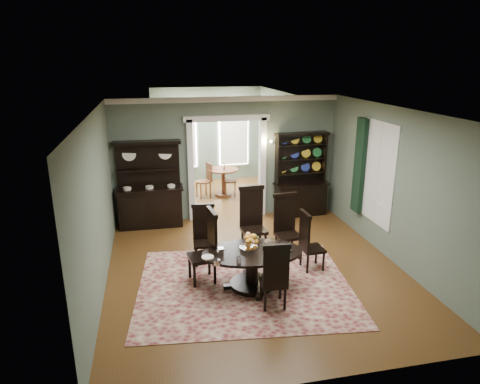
% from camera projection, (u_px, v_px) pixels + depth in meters
% --- Properties ---
extents(room, '(5.51, 6.01, 3.01)m').
position_uv_depth(room, '(256.00, 191.00, 7.71)').
color(room, brown).
rests_on(room, ground).
extents(parlor, '(3.51, 3.50, 3.01)m').
position_uv_depth(parlor, '(212.00, 140.00, 12.85)').
color(parlor, brown).
rests_on(parlor, ground).
extents(doorway_trim, '(2.08, 0.25, 2.57)m').
position_uv_depth(doorway_trim, '(227.00, 154.00, 10.46)').
color(doorway_trim, silver).
rests_on(doorway_trim, floor).
extents(right_window, '(0.15, 1.47, 2.12)m').
position_uv_depth(right_window, '(369.00, 170.00, 9.06)').
color(right_window, white).
rests_on(right_window, wall_right).
extents(wall_sconce, '(0.27, 0.21, 0.21)m').
position_uv_depth(wall_sconce, '(266.00, 143.00, 10.42)').
color(wall_sconce, '#AD782E').
rests_on(wall_sconce, back_wall_right).
extents(rug, '(4.02, 3.44, 0.01)m').
position_uv_depth(rug, '(244.00, 285.00, 7.59)').
color(rug, maroon).
rests_on(rug, floor).
extents(dining_table, '(1.79, 1.69, 0.68)m').
position_uv_depth(dining_table, '(252.00, 262.00, 7.42)').
color(dining_table, black).
rests_on(dining_table, rug).
extents(centerpiece, '(1.59, 1.02, 0.26)m').
position_uv_depth(centerpiece, '(249.00, 246.00, 7.40)').
color(centerpiece, white).
rests_on(centerpiece, dining_table).
extents(chair_far_left, '(0.46, 0.44, 1.17)m').
position_uv_depth(chair_far_left, '(204.00, 232.00, 8.34)').
color(chair_far_left, black).
rests_on(chair_far_left, rug).
extents(chair_far_mid, '(0.54, 0.50, 1.39)m').
position_uv_depth(chair_far_mid, '(252.00, 217.00, 8.79)').
color(chair_far_mid, black).
rests_on(chair_far_mid, rug).
extents(chair_far_right, '(0.52, 0.50, 1.30)m').
position_uv_depth(chair_far_right, '(286.00, 223.00, 8.60)').
color(chair_far_right, black).
rests_on(chair_far_right, rug).
extents(chair_end_left, '(0.53, 0.55, 1.34)m').
position_uv_depth(chair_end_left, '(208.00, 245.00, 7.58)').
color(chair_end_left, black).
rests_on(chair_end_left, rug).
extents(chair_end_right, '(0.43, 0.45, 1.17)m').
position_uv_depth(chair_end_right, '(308.00, 240.00, 8.00)').
color(chair_end_right, black).
rests_on(chair_end_right, rug).
extents(chair_near, '(0.46, 0.44, 1.17)m').
position_uv_depth(chair_near, '(275.00, 275.00, 6.71)').
color(chair_near, black).
rests_on(chair_near, rug).
extents(sideboard, '(1.56, 0.58, 2.05)m').
position_uv_depth(sideboard, '(150.00, 197.00, 10.13)').
color(sideboard, black).
rests_on(sideboard, floor).
extents(welsh_dresser, '(1.38, 0.58, 2.11)m').
position_uv_depth(welsh_dresser, '(300.00, 185.00, 10.87)').
color(welsh_dresser, black).
rests_on(welsh_dresser, floor).
extents(parlor_table, '(0.88, 0.88, 0.81)m').
position_uv_depth(parlor_table, '(223.00, 178.00, 12.40)').
color(parlor_table, brown).
rests_on(parlor_table, parlor_floor).
extents(parlor_chair_left, '(0.46, 0.45, 1.00)m').
position_uv_depth(parlor_chair_left, '(206.00, 179.00, 12.29)').
color(parlor_chair_left, brown).
rests_on(parlor_chair_left, parlor_floor).
extents(parlor_chair_right, '(0.41, 0.40, 0.92)m').
position_uv_depth(parlor_chair_right, '(228.00, 179.00, 12.44)').
color(parlor_chair_right, brown).
rests_on(parlor_chair_right, parlor_floor).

